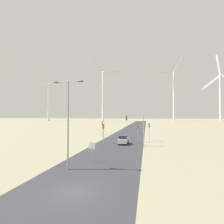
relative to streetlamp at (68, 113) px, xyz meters
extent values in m
plane|color=gray|center=(2.90, -5.02, -6.18)|extent=(600.00, 600.00, 0.00)
cube|color=#2D2D33|center=(2.90, 42.98, -6.17)|extent=(10.00, 240.00, 0.01)
cylinder|color=#93999E|center=(0.00, 0.00, -1.32)|extent=(0.18, 0.18, 9.72)
cylinder|color=#93999E|center=(0.00, 0.00, 3.49)|extent=(2.97, 0.10, 0.10)
ellipsoid|color=#4C4C51|center=(-1.48, 0.00, 3.49)|extent=(0.70, 0.32, 0.20)
ellipsoid|color=#4C4C51|center=(1.48, 0.00, 3.49)|extent=(0.70, 0.32, 0.20)
cylinder|color=#93999E|center=(1.66, 3.41, -5.03)|extent=(0.07, 0.07, 2.31)
cube|color=white|center=(1.66, 3.40, -4.10)|extent=(0.81, 0.01, 0.81)
cube|color=red|center=(1.66, 3.41, -4.10)|extent=(0.76, 0.02, 0.76)
cylinder|color=#93999E|center=(-0.37, 17.63, -4.15)|extent=(0.11, 0.11, 4.07)
cube|color=#4C511E|center=(-0.37, 17.63, -2.56)|extent=(0.28, 0.24, 0.90)
sphere|color=red|center=(-0.37, 17.50, -2.29)|extent=(0.16, 0.16, 0.16)
sphere|color=gold|center=(-0.37, 17.50, -2.56)|extent=(0.16, 0.16, 0.16)
sphere|color=green|center=(-0.37, 17.50, -2.83)|extent=(0.16, 0.16, 0.16)
cylinder|color=#93999E|center=(9.07, 22.57, -4.11)|extent=(0.11, 0.11, 4.13)
cube|color=#4C511E|center=(9.07, 22.57, -2.50)|extent=(0.28, 0.24, 0.90)
sphere|color=red|center=(9.07, 22.43, -2.23)|extent=(0.16, 0.16, 0.16)
sphere|color=gold|center=(9.07, 22.43, -2.50)|extent=(0.16, 0.16, 0.16)
sphere|color=green|center=(9.07, 22.43, -2.77)|extent=(0.16, 0.16, 0.16)
cylinder|color=#93999E|center=(-2.70, 25.71, -4.00)|extent=(0.11, 0.11, 4.37)
cube|color=#4C511E|center=(-2.70, 25.71, -2.26)|extent=(0.28, 0.24, 0.90)
sphere|color=red|center=(-2.70, 25.58, -1.99)|extent=(0.16, 0.16, 0.16)
sphere|color=gold|center=(-2.70, 25.58, -2.26)|extent=(0.16, 0.16, 0.16)
sphere|color=green|center=(-2.70, 25.58, -2.53)|extent=(0.16, 0.16, 0.16)
cylinder|color=#93999E|center=(6.63, 20.76, -4.13)|extent=(0.11, 0.11, 4.09)
cube|color=#4C511E|center=(6.63, 20.76, -2.54)|extent=(0.28, 0.24, 0.90)
sphere|color=red|center=(6.63, 20.62, -2.27)|extent=(0.16, 0.16, 0.16)
sphere|color=gold|center=(6.63, 20.62, -2.54)|extent=(0.16, 0.16, 0.16)
sphere|color=green|center=(6.63, 20.62, -2.81)|extent=(0.16, 0.16, 0.16)
cylinder|color=#93999E|center=(7.92, 15.97, -3.09)|extent=(0.14, 0.14, 6.19)
cylinder|color=#93999E|center=(6.00, 15.97, -0.24)|extent=(3.84, 0.12, 0.12)
cube|color=#4C511E|center=(4.66, 15.97, -0.79)|extent=(0.28, 0.24, 0.90)
sphere|color=red|center=(4.66, 15.83, -0.52)|extent=(0.18, 0.18, 0.18)
cube|color=#B7BCC1|center=(3.76, 17.96, -5.45)|extent=(1.84, 4.12, 0.80)
cube|color=#1E2328|center=(3.76, 17.81, -4.70)|extent=(1.58, 2.12, 0.70)
cylinder|color=black|center=(2.93, 19.23, -5.85)|extent=(0.22, 0.66, 0.66)
cylinder|color=black|center=(4.59, 19.23, -5.85)|extent=(0.22, 0.66, 0.66)
cylinder|color=black|center=(2.93, 16.69, -5.85)|extent=(0.22, 0.66, 0.66)
cylinder|color=black|center=(4.59, 16.69, -5.85)|extent=(0.22, 0.66, 0.66)
cylinder|color=silver|center=(-91.69, 147.22, 12.98)|extent=(2.20, 2.20, 38.32)
sphere|color=silver|center=(-91.69, 147.22, 32.14)|extent=(2.60, 2.60, 2.60)
cube|color=silver|center=(-93.71, 146.47, 21.32)|extent=(5.62, 2.50, 20.71)
cube|color=silver|center=(-81.91, 150.88, 35.68)|extent=(19.13, 7.55, 8.37)
cube|color=silver|center=(-99.46, 144.32, 39.41)|extent=(15.90, 6.34, 15.04)
cylinder|color=silver|center=(-31.10, 138.40, 16.53)|extent=(2.20, 2.20, 45.41)
sphere|color=silver|center=(-31.10, 138.40, 39.23)|extent=(2.60, 2.60, 2.60)
cube|color=silver|center=(-36.21, 137.20, 46.97)|extent=(11.07, 3.07, 15.41)
cube|color=silver|center=(-35.08, 137.47, 30.82)|extent=(9.08, 2.60, 16.44)
cube|color=silver|center=(-22.03, 140.55, 39.91)|extent=(17.13, 4.50, 3.05)
cylinder|color=silver|center=(38.14, 184.39, 20.27)|extent=(2.20, 2.20, 52.90)
sphere|color=silver|center=(38.14, 184.39, 46.72)|extent=(2.60, 2.60, 2.60)
cube|color=silver|center=(44.03, 186.14, 56.61)|extent=(12.74, 4.20, 19.63)
cube|color=silver|center=(26.97, 181.10, 47.10)|extent=(21.28, 6.72, 2.51)
cube|color=silver|center=(43.40, 185.95, 36.45)|extent=(11.61, 3.87, 20.24)
cylinder|color=silver|center=(84.63, 183.98, 17.86)|extent=(2.20, 2.20, 48.07)
sphere|color=silver|center=(84.63, 183.98, 41.89)|extent=(2.60, 2.60, 2.60)
cube|color=silver|center=(83.21, 184.69, 53.44)|extent=(4.50, 2.59, 22.05)
cube|color=silver|center=(76.40, 188.11, 34.74)|extent=(16.75, 8.74, 14.92)
camera|label=1|loc=(8.53, -17.94, -0.22)|focal=28.00mm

